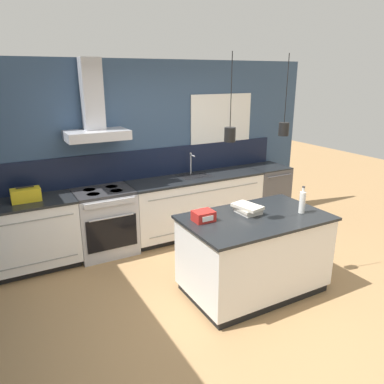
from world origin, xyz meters
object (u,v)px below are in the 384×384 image
object	(u,v)px
book_stack	(248,209)
red_supply_box	(204,216)
yellow_toolbox	(26,195)
dishwasher	(265,192)
oven_range	(105,222)
bottle_on_island	(302,202)

from	to	relation	value
book_stack	red_supply_box	distance (m)	0.55
red_supply_box	yellow_toolbox	bearing A→B (deg)	134.54
dishwasher	red_supply_box	distance (m)	2.76
dishwasher	red_supply_box	xyz separation A→B (m)	(-2.19, -1.60, 0.51)
dishwasher	red_supply_box	bearing A→B (deg)	-143.80
oven_range	bottle_on_island	distance (m)	2.64
bottle_on_island	red_supply_box	xyz separation A→B (m)	(-1.09, 0.32, -0.07)
oven_range	dishwasher	bearing A→B (deg)	0.09
oven_range	book_stack	distance (m)	2.08
book_stack	red_supply_box	size ratio (longest dim) A/B	1.68
bottle_on_island	book_stack	bearing A→B (deg)	152.32
red_supply_box	yellow_toolbox	size ratio (longest dim) A/B	0.64
book_stack	dishwasher	bearing A→B (deg)	45.08
red_supply_box	book_stack	bearing A→B (deg)	-4.01
oven_range	dishwasher	world-z (taller)	same
bottle_on_island	book_stack	world-z (taller)	bottle_on_island
book_stack	red_supply_box	bearing A→B (deg)	175.99
bottle_on_island	red_supply_box	distance (m)	1.14
book_stack	yellow_toolbox	distance (m)	2.68
red_supply_box	yellow_toolbox	distance (m)	2.24
red_supply_box	bottle_on_island	bearing A→B (deg)	-16.39
oven_range	red_supply_box	size ratio (longest dim) A/B	4.19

